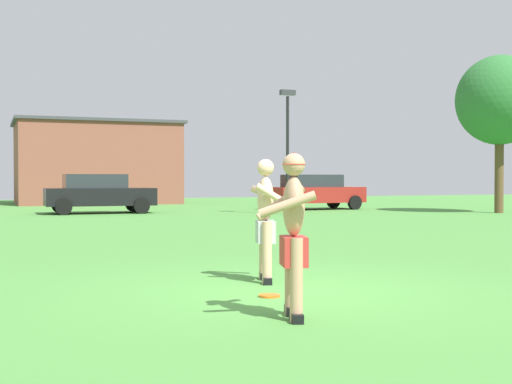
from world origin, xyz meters
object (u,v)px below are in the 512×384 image
object	(u,v)px
car_red_mid_lot	(315,191)
tree_left_field	(500,101)
frisbee	(269,296)
car_black_far_end	(99,193)
player_in_gray	(266,217)
lamp_post	(288,137)
player_with_cap	(293,227)

from	to	relation	value
car_red_mid_lot	tree_left_field	xyz separation A→B (m)	(5.61, -5.56, 3.75)
car_red_mid_lot	frisbee	bearing A→B (deg)	-117.64
car_red_mid_lot	car_black_far_end	world-z (taller)	same
player_in_gray	car_red_mid_lot	xyz separation A→B (m)	(10.28, 19.29, -0.06)
player_in_gray	lamp_post	xyz separation A→B (m)	(7.34, 15.73, 2.15)
car_red_mid_lot	car_black_far_end	xyz separation A→B (m)	(-9.65, 0.08, 0.00)
car_black_far_end	tree_left_field	size ratio (longest dim) A/B	0.67
player_with_cap	player_in_gray	world-z (taller)	player_with_cap
frisbee	car_black_far_end	distance (m)	20.55
player_in_gray	car_red_mid_lot	size ratio (longest dim) A/B	0.38
frisbee	player_in_gray	bearing A→B (deg)	69.66
player_with_cap	frisbee	distance (m)	1.57
tree_left_field	car_black_far_end	bearing A→B (deg)	159.69
player_with_cap	car_red_mid_lot	bearing A→B (deg)	63.18
frisbee	car_black_far_end	world-z (taller)	car_black_far_end
player_with_cap	tree_left_field	bearing A→B (deg)	44.21
player_in_gray	car_black_far_end	distance (m)	19.39
frisbee	car_red_mid_lot	world-z (taller)	car_red_mid_lot
player_in_gray	lamp_post	world-z (taller)	lamp_post
frisbee	tree_left_field	xyz separation A→B (m)	(16.31, 14.86, 4.56)
car_black_far_end	lamp_post	world-z (taller)	lamp_post
player_with_cap	lamp_post	world-z (taller)	lamp_post
player_with_cap	frisbee	bearing A→B (deg)	78.20
player_with_cap	tree_left_field	size ratio (longest dim) A/B	0.26
tree_left_field	player_in_gray	bearing A→B (deg)	-139.17
lamp_post	car_red_mid_lot	bearing A→B (deg)	50.48
player_in_gray	tree_left_field	size ratio (longest dim) A/B	0.26
car_black_far_end	tree_left_field	xyz separation A→B (m)	(15.26, -5.65, 3.75)
player_with_cap	car_black_far_end	distance (m)	21.80
car_red_mid_lot	lamp_post	size ratio (longest dim) A/B	0.91
car_black_far_end	player_in_gray	bearing A→B (deg)	-91.86
car_red_mid_lot	lamp_post	distance (m)	5.12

